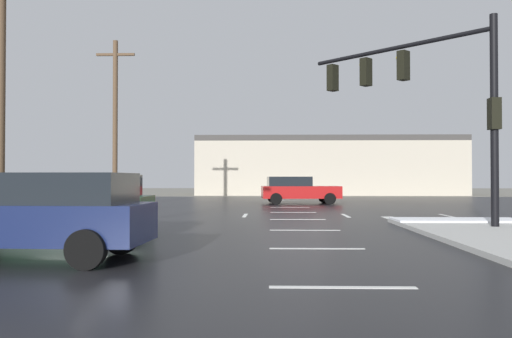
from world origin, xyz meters
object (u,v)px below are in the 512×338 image
traffic_signal_mast (425,88)px  utility_pole_mid (1,91)px  sedan_green (68,204)px  sedan_silver (114,188)px  sedan_red (298,190)px  utility_pole_far (115,119)px  sedan_navy (33,214)px

traffic_signal_mast → utility_pole_mid: (-13.42, -0.18, -0.07)m
sedan_green → utility_pole_mid: bearing=-43.5°
sedan_silver → sedan_red: size_ratio=1.00×
traffic_signal_mast → sedan_silver: size_ratio=1.30×
sedan_green → utility_pole_far: bearing=-78.3°
sedan_silver → sedan_green: size_ratio=1.02×
traffic_signal_mast → sedan_red: size_ratio=1.30×
sedan_navy → sedan_silver: same height
sedan_navy → sedan_green: size_ratio=1.01×
sedan_silver → sedan_green: (5.02, -21.08, 0.00)m
sedan_navy → sedan_green: (-0.90, 4.04, 0.00)m
utility_pole_mid → utility_pole_far: utility_pole_far is taller
traffic_signal_mast → utility_pole_mid: bearing=46.2°
traffic_signal_mast → sedan_silver: (-15.07, 17.79, -3.50)m
traffic_signal_mast → sedan_green: 11.14m
traffic_signal_mast → sedan_red: bearing=-31.6°
sedan_navy → sedan_red: 22.29m
sedan_silver → utility_pole_mid: 18.37m
sedan_silver → utility_pole_mid: utility_pole_mid is taller
sedan_green → utility_pole_far: size_ratio=0.49×
sedan_green → utility_pole_mid: (-3.37, 3.11, 3.43)m
traffic_signal_mast → sedan_navy: traffic_signal_mast is taller
sedan_green → sedan_red: 18.73m
sedan_silver → sedan_navy: bearing=-172.7°
sedan_green → sedan_red: same height
sedan_green → utility_pole_far: 17.52m
traffic_signal_mast → utility_pole_far: 19.16m
sedan_green → utility_pole_far: (-3.68, 16.65, 4.06)m
traffic_signal_mast → sedan_red: traffic_signal_mast is taller
sedan_navy → sedan_silver: bearing=-74.4°
sedan_green → sedan_red: (6.78, 17.46, 0.00)m
traffic_signal_mast → sedan_green: size_ratio=1.33×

